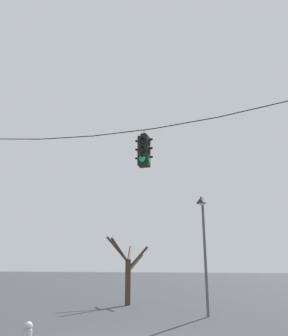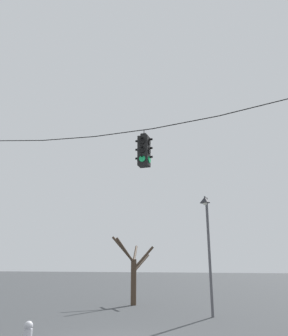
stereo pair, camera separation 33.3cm
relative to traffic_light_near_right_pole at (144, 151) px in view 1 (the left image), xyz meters
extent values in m
cylinder|color=black|center=(-5.04, 0.00, 1.00)|extent=(2.14, 0.03, 0.28)
cylinder|color=black|center=(-2.90, 0.00, 0.81)|extent=(2.14, 0.03, 0.16)
cylinder|color=black|center=(-0.77, 0.00, 0.74)|extent=(2.13, 0.03, 0.03)
cylinder|color=black|center=(1.37, 0.00, 0.81)|extent=(2.14, 0.03, 0.16)
cylinder|color=black|center=(3.50, 0.00, 1.00)|extent=(2.14, 0.03, 0.28)
cube|color=black|center=(0.00, 0.00, -0.02)|extent=(0.34, 0.34, 1.01)
cube|color=black|center=(0.00, 0.00, 0.53)|extent=(0.19, 0.19, 0.10)
cylinder|color=black|center=(0.00, 0.00, 0.66)|extent=(0.02, 0.02, 0.15)
cylinder|color=black|center=(0.00, -0.18, 0.28)|extent=(0.20, 0.03, 0.20)
cylinder|color=black|center=(0.00, -0.23, 0.37)|extent=(0.07, 0.12, 0.07)
cylinder|color=black|center=(0.00, -0.18, -0.02)|extent=(0.20, 0.03, 0.20)
cylinder|color=black|center=(0.00, -0.23, 0.07)|extent=(0.07, 0.12, 0.07)
cylinder|color=#19C666|center=(0.00, -0.18, -0.32)|extent=(0.20, 0.03, 0.20)
cylinder|color=black|center=(0.00, -0.23, -0.23)|extent=(0.07, 0.12, 0.07)
cylinder|color=black|center=(0.00, 0.19, 0.28)|extent=(0.20, 0.03, 0.20)
cylinder|color=black|center=(0.00, 0.23, 0.37)|extent=(0.07, 0.12, 0.07)
cylinder|color=black|center=(0.00, 0.19, -0.02)|extent=(0.20, 0.03, 0.20)
cylinder|color=black|center=(0.00, 0.23, 0.07)|extent=(0.07, 0.12, 0.07)
cylinder|color=#19C666|center=(0.00, 0.19, -0.32)|extent=(0.20, 0.03, 0.20)
cylinder|color=black|center=(0.00, 0.23, -0.23)|extent=(0.07, 0.12, 0.07)
cylinder|color=black|center=(-0.18, 0.00, 0.28)|extent=(0.03, 0.20, 0.20)
cylinder|color=black|center=(-0.23, 0.00, 0.37)|extent=(0.12, 0.07, 0.07)
cylinder|color=black|center=(-0.18, 0.00, -0.02)|extent=(0.03, 0.20, 0.20)
cylinder|color=black|center=(-0.23, 0.00, 0.07)|extent=(0.12, 0.07, 0.07)
cylinder|color=#19C666|center=(-0.18, 0.00, -0.32)|extent=(0.03, 0.20, 0.20)
cylinder|color=black|center=(-0.23, 0.00, -0.23)|extent=(0.12, 0.07, 0.07)
cylinder|color=black|center=(0.19, 0.00, 0.28)|extent=(0.03, 0.20, 0.20)
cylinder|color=black|center=(0.23, 0.00, 0.37)|extent=(0.12, 0.07, 0.07)
cylinder|color=black|center=(0.19, 0.00, -0.02)|extent=(0.03, 0.20, 0.20)
cylinder|color=black|center=(0.23, 0.00, 0.07)|extent=(0.12, 0.07, 0.07)
cylinder|color=#19C666|center=(0.19, 0.00, -0.32)|extent=(0.03, 0.20, 0.20)
cylinder|color=black|center=(0.23, 0.00, -0.23)|extent=(0.12, 0.07, 0.07)
cylinder|color=#515156|center=(1.10, 6.01, -3.08)|extent=(0.12, 0.12, 5.23)
cylinder|color=#515156|center=(1.10, 5.75, -0.52)|extent=(0.07, 0.52, 0.07)
cone|color=#232328|center=(1.10, 5.50, -0.66)|extent=(0.47, 0.47, 0.28)
sphere|color=silver|center=(1.10, 5.50, -0.80)|extent=(0.21, 0.21, 0.21)
cylinder|color=#423326|center=(-3.70, 9.06, -4.46)|extent=(0.32, 0.32, 2.49)
cylinder|color=#423326|center=(-3.54, 9.89, -3.42)|extent=(0.49, 1.77, 1.10)
cylinder|color=#423326|center=(-3.92, 9.88, -2.86)|extent=(0.59, 1.75, 1.03)
cylinder|color=#423326|center=(-3.91, 8.27, -2.77)|extent=(0.58, 1.70, 1.40)
cylinder|color=#423326|center=(-3.16, 9.22, -3.14)|extent=(1.22, 0.49, 1.35)
cylinder|color=#423326|center=(-4.30, 8.85, -2.65)|extent=(1.34, 0.58, 1.52)
sphere|color=silver|center=(-2.61, -1.63, -5.06)|extent=(0.22, 0.22, 0.22)
camera|label=1|loc=(2.90, -9.58, -3.57)|focal=35.00mm
camera|label=2|loc=(3.22, -9.48, -3.57)|focal=35.00mm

